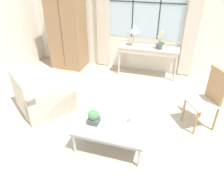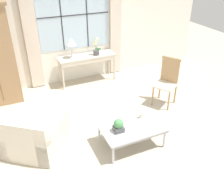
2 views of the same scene
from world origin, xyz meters
The scene contains 10 objects.
ground_plane centered at (0.00, 0.00, 0.00)m, with size 14.00×14.00×0.00m, color #B2A893.
wall_back_windowed centered at (0.00, 3.02, 1.41)m, with size 7.20×0.14×2.80m.
console_table centered at (0.17, 2.72, 0.65)m, with size 1.48×0.44×0.73m.
table_lamp centered at (-0.20, 2.73, 1.12)m, with size 0.23×0.23×0.51m.
potted_orchid centered at (0.42, 2.68, 0.90)m, with size 0.20×0.16×0.44m.
armchair_upholstered centered at (-1.53, 0.62, 0.27)m, with size 1.29×1.29×0.78m.
side_chair_wooden centered at (1.46, 0.99, 0.60)m, with size 0.61×0.61×1.07m.
coffee_table centered at (0.05, 0.02, 0.36)m, with size 1.09×0.73×0.40m.
potted_plant_small centered at (-0.22, -0.02, 0.52)m, with size 0.17×0.17×0.24m.
pillar_candle centered at (0.32, 0.16, 0.45)m, with size 0.11×0.11×0.12m.
Camera 2 is at (-1.69, -3.03, 3.06)m, focal length 40.00 mm.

